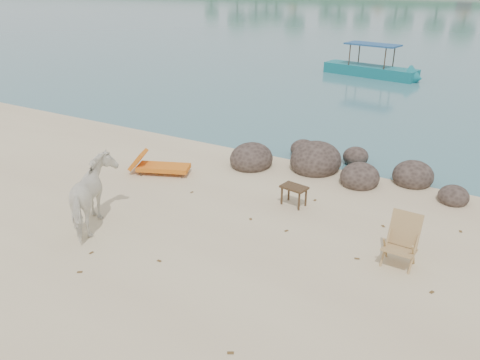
# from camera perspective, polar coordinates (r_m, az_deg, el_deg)

# --- Properties ---
(boulders) EXTENTS (6.37, 2.98, 1.07)m
(boulders) POSITION_cam_1_polar(r_m,az_deg,el_deg) (13.33, 10.55, 1.72)
(boulders) COLOR #2E241E
(boulders) RESTS_ON ground
(cow) EXTENTS (1.65, 1.94, 1.51)m
(cow) POSITION_cam_1_polar(r_m,az_deg,el_deg) (10.49, -17.34, -1.95)
(cow) COLOR white
(cow) RESTS_ON ground
(side_table) EXTENTS (0.67, 0.49, 0.49)m
(side_table) POSITION_cam_1_polar(r_m,az_deg,el_deg) (11.24, 6.57, -2.07)
(side_table) COLOR #322114
(side_table) RESTS_ON ground
(lounge_chair) EXTENTS (1.89, 1.25, 0.54)m
(lounge_chair) POSITION_cam_1_polar(r_m,az_deg,el_deg) (13.13, -9.32, 1.76)
(lounge_chair) COLOR orange
(lounge_chair) RESTS_ON ground
(deck_chair) EXTENTS (0.65, 0.71, 0.98)m
(deck_chair) POSITION_cam_1_polar(r_m,az_deg,el_deg) (9.32, 18.95, -7.39)
(deck_chair) COLOR tan
(deck_chair) RESTS_ON ground
(boat_near) EXTENTS (5.95, 2.35, 2.83)m
(boat_near) POSITION_cam_1_polar(r_m,az_deg,el_deg) (27.45, 15.82, 15.10)
(boat_near) COLOR #126C75
(boat_near) RESTS_ON water
(dead_leaves) EXTENTS (8.00, 6.53, 0.00)m
(dead_leaves) POSITION_cam_1_polar(r_m,az_deg,el_deg) (9.09, -1.01, -10.41)
(dead_leaves) COLOR brown
(dead_leaves) RESTS_ON ground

